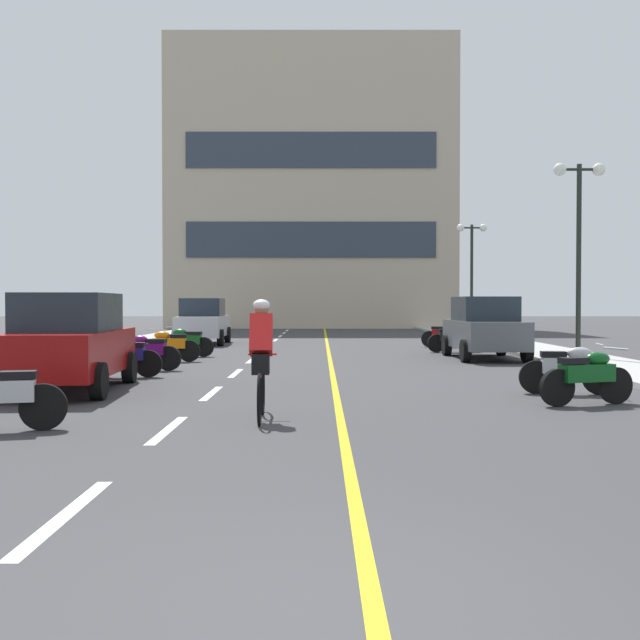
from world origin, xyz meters
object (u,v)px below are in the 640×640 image
(motorcycle_3, at_px, (570,368))
(motorcycle_6, at_px, (170,345))
(motorcycle_7, at_px, (187,341))
(parked_car_near, at_px, (70,342))
(street_lamp_far, at_px, (473,254))
(cyclist_rider, at_px, (262,356))
(motorcycle_5, at_px, (148,351))
(motorcycle_8, at_px, (454,338))
(motorcycle_4, at_px, (124,356))
(motorcycle_2, at_px, (589,376))
(parked_car_mid, at_px, (486,328))
(street_lamp_mid, at_px, (581,216))
(parked_car_far, at_px, (204,321))
(motorcycle_9, at_px, (446,335))

(motorcycle_3, bearing_deg, motorcycle_6, 138.63)
(motorcycle_7, bearing_deg, parked_car_near, -93.65)
(street_lamp_far, relative_size, cyclist_rider, 3.00)
(motorcycle_7, bearing_deg, cyclist_rider, -75.51)
(motorcycle_5, height_order, motorcycle_6, same)
(motorcycle_5, bearing_deg, parked_car_near, -96.08)
(parked_car_near, height_order, motorcycle_5, parked_car_near)
(motorcycle_3, height_order, motorcycle_8, same)
(parked_car_near, height_order, motorcycle_6, parked_car_near)
(motorcycle_3, xyz_separation_m, motorcycle_4, (-8.78, 3.16, 0.00))
(motorcycle_6, bearing_deg, street_lamp_far, 53.77)
(motorcycle_4, distance_m, motorcycle_7, 6.53)
(motorcycle_5, bearing_deg, motorcycle_7, 88.57)
(motorcycle_5, bearing_deg, motorcycle_2, -36.80)
(motorcycle_6, bearing_deg, parked_car_mid, 7.56)
(motorcycle_3, bearing_deg, motorcycle_2, -96.48)
(parked_car_mid, bearing_deg, street_lamp_mid, -16.32)
(motorcycle_5, bearing_deg, street_lamp_far, 58.00)
(motorcycle_7, bearing_deg, parked_car_far, 94.60)
(parked_car_near, xyz_separation_m, motorcycle_5, (0.46, 4.34, -0.44))
(street_lamp_far, height_order, cyclist_rider, street_lamp_far)
(parked_car_far, relative_size, motorcycle_9, 2.55)
(motorcycle_2, distance_m, motorcycle_6, 12.41)
(motorcycle_6, bearing_deg, motorcycle_4, -91.74)
(motorcycle_3, distance_m, motorcycle_8, 11.75)
(motorcycle_9, distance_m, cyclist_rider, 18.35)
(street_lamp_far, bearing_deg, motorcycle_7, -129.89)
(parked_car_far, height_order, motorcycle_3, parked_car_far)
(parked_car_near, relative_size, motorcycle_3, 2.53)
(motorcycle_5, bearing_deg, street_lamp_mid, 15.43)
(parked_car_near, xyz_separation_m, motorcycle_6, (0.47, 7.06, -0.44))
(street_lamp_far, distance_m, parked_car_near, 25.89)
(motorcycle_5, height_order, motorcycle_9, same)
(street_lamp_far, bearing_deg, motorcycle_6, -126.23)
(parked_car_mid, bearing_deg, motorcycle_8, 98.06)
(street_lamp_mid, bearing_deg, motorcycle_4, -157.13)
(street_lamp_far, distance_m, parked_car_far, 13.95)
(parked_car_far, bearing_deg, motorcycle_4, -88.63)
(parked_car_near, distance_m, parked_car_mid, 12.58)
(street_lamp_mid, distance_m, motorcycle_2, 10.64)
(street_lamp_mid, bearing_deg, parked_car_far, 143.94)
(parked_car_near, distance_m, motorcycle_4, 2.67)
(motorcycle_5, relative_size, motorcycle_7, 1.00)
(motorcycle_5, relative_size, motorcycle_9, 1.02)
(street_lamp_far, relative_size, parked_car_far, 1.25)
(parked_car_far, bearing_deg, street_lamp_far, 28.53)
(motorcycle_7, relative_size, motorcycle_9, 1.02)
(street_lamp_mid, relative_size, parked_car_mid, 1.29)
(motorcycle_2, bearing_deg, motorcycle_5, 143.20)
(parked_car_near, bearing_deg, motorcycle_9, 56.57)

